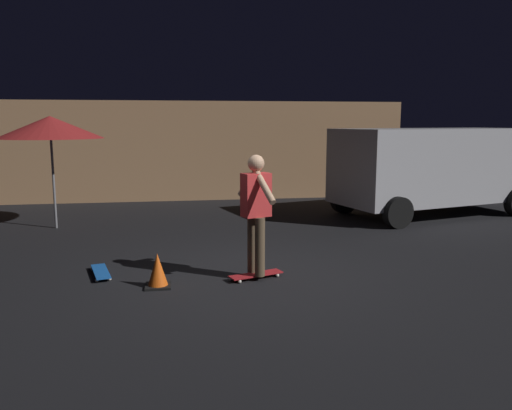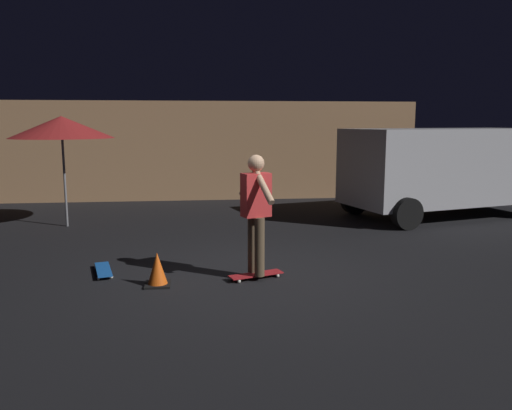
% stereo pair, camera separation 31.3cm
% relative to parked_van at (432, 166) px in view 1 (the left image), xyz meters
% --- Properties ---
extents(ground_plane, '(28.00, 28.00, 0.00)m').
position_rel_parked_van_xyz_m(ground_plane, '(-4.95, -4.24, -1.16)').
color(ground_plane, black).
extents(low_building, '(12.56, 3.63, 2.75)m').
position_rel_parked_van_xyz_m(low_building, '(-5.70, 4.90, 0.22)').
color(low_building, '#AD7F56').
rests_on(low_building, ground_plane).
extents(parked_van, '(4.94, 3.20, 2.03)m').
position_rel_parked_van_xyz_m(parked_van, '(0.00, 0.00, 0.00)').
color(parked_van, '#B2B2B7').
rests_on(parked_van, ground_plane).
extents(patio_umbrella, '(2.10, 2.10, 2.30)m').
position_rel_parked_van_xyz_m(patio_umbrella, '(-8.44, -0.29, 0.91)').
color(patio_umbrella, slate).
rests_on(patio_umbrella, ground_plane).
extents(skateboard_ridden, '(0.80, 0.45, 0.07)m').
position_rel_parked_van_xyz_m(skateboard_ridden, '(-4.89, -4.41, -1.11)').
color(skateboard_ridden, '#AD1E23').
rests_on(skateboard_ridden, ground_plane).
extents(skateboard_spare, '(0.38, 0.81, 0.07)m').
position_rel_parked_van_xyz_m(skateboard_spare, '(-7.07, -3.91, -1.11)').
color(skateboard_spare, '#1959B2').
rests_on(skateboard_spare, ground_plane).
extents(skater, '(0.43, 0.96, 1.67)m').
position_rel_parked_van_xyz_m(skater, '(-4.89, -4.41, -0.12)').
color(skater, brown).
rests_on(skater, skateboard_ridden).
extents(traffic_cone, '(0.34, 0.34, 0.46)m').
position_rel_parked_van_xyz_m(traffic_cone, '(-6.24, -4.57, -0.95)').
color(traffic_cone, black).
rests_on(traffic_cone, ground_plane).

